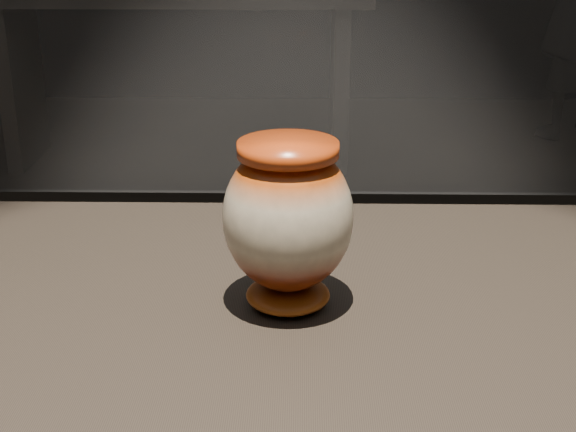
{
  "coord_description": "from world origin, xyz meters",
  "views": [
    {
      "loc": [
        0.02,
        -0.74,
        1.33
      ],
      "look_at": [
        0.0,
        0.07,
        1.01
      ],
      "focal_mm": 50.0,
      "sensor_mm": 36.0,
      "label": 1
    }
  ],
  "objects": [
    {
      "name": "main_vase",
      "position": [
        0.0,
        0.07,
        1.0
      ],
      "size": [
        0.15,
        0.15,
        0.19
      ],
      "rotation": [
        0.0,
        0.0,
        -0.07
      ],
      "color": "#611D08",
      "rests_on": "display_plinth"
    },
    {
      "name": "back_shelf",
      "position": [
        -0.63,
        3.48,
        0.64
      ],
      "size": [
        2.0,
        0.6,
        0.9
      ],
      "color": "black",
      "rests_on": "ground"
    }
  ]
}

